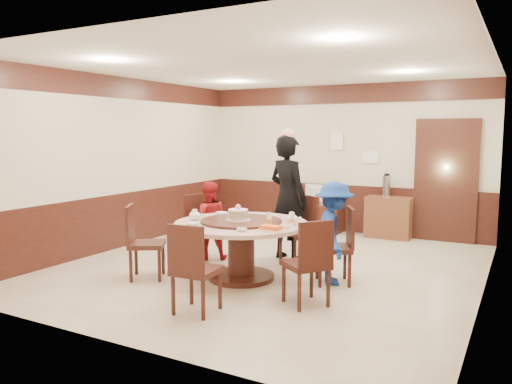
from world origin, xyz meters
The scene contains 29 objects.
room centered at (0.01, 0.01, 1.08)m, with size 6.00×6.04×2.84m.
banquet_table centered at (-0.07, -0.72, 0.53)m, with size 1.72×1.72×0.78m.
chair_0 centered at (1.06, -0.31, 0.30)m, with size 0.60×0.59×0.97m.
chair_1 centered at (0.23, 0.47, 0.30)m, with size 0.60×0.60×0.97m.
chair_2 centered at (-1.11, -0.07, 0.30)m, with size 0.55×0.55×0.97m.
chair_3 centered at (-1.18, -1.29, 0.30)m, with size 0.61×0.60×0.97m.
chair_4 centered at (0.13, -2.01, 0.30)m, with size 0.47×0.48×0.97m.
chair_5 centered at (1.07, -1.23, 0.30)m, with size 0.62×0.62×0.97m.
person_standing centered at (0.02, 0.51, 0.93)m, with size 0.68×0.45×1.87m, color black.
person_red centered at (-1.02, -0.06, 0.59)m, with size 0.57×0.45×1.18m, color maroon.
person_blue centered at (1.05, -0.32, 0.65)m, with size 0.84×0.48×1.30m, color navy.
birthday_cake centered at (-0.09, -0.76, 0.85)m, with size 0.31×0.31×0.21m.
teapot_left centered at (-0.67, -0.89, 0.81)m, with size 0.17×0.15×0.13m, color white.
teapot_right centered at (0.55, -0.51, 0.81)m, with size 0.17×0.15×0.13m, color white.
bowl_0 centered at (-0.61, -0.34, 0.77)m, with size 0.15×0.15×0.04m, color white.
bowl_1 centered at (0.24, -1.24, 0.77)m, with size 0.12×0.12×0.04m, color white.
bowl_2 centered at (-0.48, -1.20, 0.77)m, with size 0.15×0.15×0.04m, color white.
bowl_3 centered at (0.61, -0.85, 0.77)m, with size 0.13×0.13×0.04m, color white.
saucer_near centered at (-0.32, -1.37, 0.76)m, with size 0.18×0.18×0.01m, color white.
saucer_far centered at (0.38, -0.22, 0.76)m, with size 0.18×0.18×0.01m, color white.
shrimp_platter centered at (0.53, -1.04, 0.78)m, with size 0.30×0.20×0.06m.
bottle_0 centered at (0.38, -0.81, 0.83)m, with size 0.06×0.06×0.16m, color white.
bottle_1 centered at (0.62, -0.65, 0.83)m, with size 0.06×0.06×0.16m, color white.
tv_stand centered at (-0.34, 2.75, 0.25)m, with size 0.85×0.45×0.50m, color #371711.
television centered at (-0.34, 2.75, 0.70)m, with size 0.70×0.09×0.40m, color gray.
side_cabinet centered at (0.98, 2.78, 0.38)m, with size 0.80×0.40×0.75m, color brown.
thermos centered at (0.92, 2.78, 0.94)m, with size 0.15×0.15×0.38m, color silver.
notice_left centered at (-0.10, 2.96, 1.75)m, with size 0.25×0.00×0.35m, color white.
notice_right centered at (0.55, 2.96, 1.45)m, with size 0.30×0.00×0.22m, color white.
Camera 1 is at (3.13, -6.18, 1.89)m, focal length 35.00 mm.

